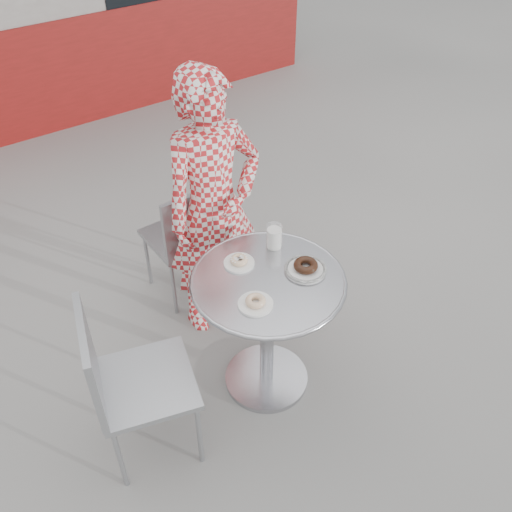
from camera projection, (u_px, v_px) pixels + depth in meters
ground at (265, 384)px, 3.23m from camera, size 60.00×60.00×0.00m
bistro_table at (268, 307)px, 2.88m from camera, size 0.77×0.77×0.78m
chair_far at (184, 258)px, 3.67m from camera, size 0.41×0.42×0.85m
chair_left at (148, 408)px, 2.77m from camera, size 0.55×0.55×0.93m
seated_person at (214, 209)px, 3.15m from camera, size 0.59×0.39×1.61m
plate_far at (239, 261)px, 2.83m from camera, size 0.15×0.15×0.04m
plate_near at (256, 302)px, 2.61m from camera, size 0.16×0.16×0.04m
plate_checker at (306, 268)px, 2.79m from camera, size 0.21×0.21×0.05m
milk_cup at (274, 237)px, 2.91m from camera, size 0.08×0.08×0.13m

